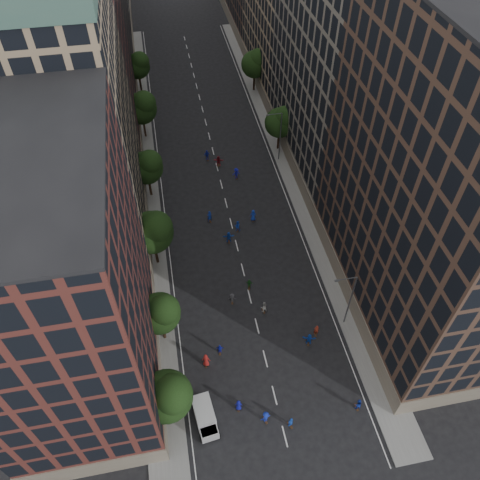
{
  "coord_description": "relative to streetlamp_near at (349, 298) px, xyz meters",
  "views": [
    {
      "loc": [
        -7.89,
        -16.53,
        49.21
      ],
      "look_at": [
        0.3,
        26.15,
        2.0
      ],
      "focal_mm": 35.0,
      "sensor_mm": 36.0,
      "label": 1
    }
  ],
  "objects": [
    {
      "name": "skater_15",
      "position": [
        -7.73,
        29.55,
        -4.21
      ],
      "size": [
        1.32,
        0.87,
        1.92
      ],
      "primitive_type": "imported",
      "rotation": [
        0.0,
        0.0,
        3.27
      ],
      "color": "#1618B4",
      "rests_on": "ground"
    },
    {
      "name": "skater_16",
      "position": [
        -11.66,
        35.21,
        -4.22
      ],
      "size": [
        1.16,
        0.61,
        1.89
      ],
      "primitive_type": "imported",
      "rotation": [
        0.0,
        0.0,
        3.28
      ],
      "color": "#1523AF",
      "rests_on": "ground"
    },
    {
      "name": "skater_1",
      "position": [
        -9.56,
        -11.0,
        -4.33
      ],
      "size": [
        0.71,
        0.6,
        1.67
      ],
      "primitive_type": "imported",
      "rotation": [
        0.0,
        0.0,
        3.52
      ],
      "color": "#13389D",
      "rests_on": "ground"
    },
    {
      "name": "tree_left_2",
      "position": [
        -21.36,
        13.83,
        1.19
      ],
      "size": [
        5.6,
        5.6,
        9.45
      ],
      "color": "black",
      "rests_on": "ground"
    },
    {
      "name": "tree_left_4",
      "position": [
        -21.37,
        43.84,
        0.93
      ],
      "size": [
        5.4,
        5.4,
        9.08
      ],
      "color": "black",
      "rests_on": "ground"
    },
    {
      "name": "skater_13",
      "position": [
        -13.41,
        20.54,
        -4.19
      ],
      "size": [
        0.82,
        0.67,
        1.95
      ],
      "primitive_type": "imported",
      "rotation": [
        0.0,
        0.0,
        3.47
      ],
      "color": "#132E9E",
      "rests_on": "ground"
    },
    {
      "name": "ground",
      "position": [
        -10.37,
        28.0,
        -5.17
      ],
      "size": [
        240.0,
        240.0,
        0.0
      ],
      "primitive_type": "plane",
      "color": "black",
      "rests_on": "ground"
    },
    {
      "name": "skater_10",
      "position": [
        -10.14,
        7.4,
        -4.38
      ],
      "size": [
        1.0,
        0.63,
        1.58
      ],
      "primitive_type": "imported",
      "rotation": [
        0.0,
        0.0,
        2.86
      ],
      "color": "#1C5F1E",
      "rests_on": "ground"
    },
    {
      "name": "skater_0",
      "position": [
        -14.51,
        -8.2,
        -4.35
      ],
      "size": [
        0.89,
        0.67,
        1.64
      ],
      "primitive_type": "imported",
      "rotation": [
        0.0,
        0.0,
        2.95
      ],
      "color": "#111490",
      "rests_on": "ground"
    },
    {
      "name": "sidewalk_left",
      "position": [
        -22.37,
        35.5,
        -5.09
      ],
      "size": [
        4.0,
        105.0,
        0.15
      ],
      "primitive_type": "cube",
      "color": "slate",
      "rests_on": "ground"
    },
    {
      "name": "skater_11",
      "position": [
        -11.34,
        15.96,
        -4.27
      ],
      "size": [
        1.68,
        0.6,
        1.79
      ],
      "primitive_type": "imported",
      "rotation": [
        0.0,
        0.0,
        3.1
      ],
      "color": "#1540AF",
      "rests_on": "ground"
    },
    {
      "name": "skater_12",
      "position": [
        -7.05,
        19.56,
        -4.21
      ],
      "size": [
        1.02,
        0.75,
        1.91
      ],
      "primitive_type": "imported",
      "rotation": [
        0.0,
        0.0,
        2.98
      ],
      "color": "#1430A6",
      "rests_on": "ground"
    },
    {
      "name": "cargo_van",
      "position": [
        -18.18,
        -8.9,
        -3.95
      ],
      "size": [
        2.54,
        4.55,
        2.32
      ],
      "rotation": [
        0.0,
        0.0,
        0.12
      ],
      "color": "#B9B8BB",
      "rests_on": "ground"
    },
    {
      "name": "bldg_left_a",
      "position": [
        -29.37,
        -1.0,
        9.83
      ],
      "size": [
        14.0,
        22.0,
        30.0
      ],
      "primitive_type": "cube",
      "color": "#53251F",
      "rests_on": "ground"
    },
    {
      "name": "tree_right_a",
      "position": [
        1.02,
        35.85,
        0.46
      ],
      "size": [
        5.0,
        5.0,
        8.39
      ],
      "color": "black",
      "rests_on": "ground"
    },
    {
      "name": "skater_6",
      "position": [
        -17.18,
        -2.42,
        -4.2
      ],
      "size": [
        1.06,
        0.82,
        1.94
      ],
      "primitive_type": "imported",
      "rotation": [
        0.0,
        0.0,
        2.91
      ],
      "color": "maroon",
      "rests_on": "ground"
    },
    {
      "name": "skater_8",
      "position": [
        -9.12,
        3.47,
        -4.29
      ],
      "size": [
        0.94,
        0.77,
        1.76
      ],
      "primitive_type": "imported",
      "rotation": [
        0.0,
        0.0,
        3.27
      ],
      "color": "#B4B3AF",
      "rests_on": "ground"
    },
    {
      "name": "sidewalk_right",
      "position": [
        1.63,
        35.5,
        -5.09
      ],
      "size": [
        4.0,
        105.0,
        0.15
      ],
      "primitive_type": "cube",
      "color": "slate",
      "rests_on": "ground"
    },
    {
      "name": "bldg_right_b",
      "position": [
        8.63,
        32.0,
        11.33
      ],
      "size": [
        14.0,
        28.0,
        33.0
      ],
      "primitive_type": "cube",
      "color": "#696257",
      "rests_on": "ground"
    },
    {
      "name": "skater_2",
      "position": [
        -2.03,
        -10.49,
        -4.34
      ],
      "size": [
        0.83,
        0.66,
        1.66
      ],
      "primitive_type": "imported",
      "rotation": [
        0.0,
        0.0,
        3.19
      ],
      "color": "#142DA4",
      "rests_on": "ground"
    },
    {
      "name": "bldg_right_a",
      "position": [
        8.63,
        3.0,
        12.83
      ],
      "size": [
        14.0,
        30.0,
        36.0
      ],
      "primitive_type": "cube",
      "color": "#483227",
      "rests_on": "ground"
    },
    {
      "name": "skater_4",
      "position": [
        -15.38,
        -1.19,
        -4.41
      ],
      "size": [
        0.94,
        0.55,
        1.51
      ],
      "primitive_type": "imported",
      "rotation": [
        0.0,
        0.0,
        2.93
      ],
      "color": "#161EB4",
      "rests_on": "ground"
    },
    {
      "name": "streetlamp_far",
      "position": [
        0.0,
        33.0,
        0.0
      ],
      "size": [
        2.64,
        0.22,
        9.06
      ],
      "color": "#595B60",
      "rests_on": "ground"
    },
    {
      "name": "tree_left_1",
      "position": [
        -21.39,
        1.86,
        0.38
      ],
      "size": [
        4.8,
        4.8,
        8.21
      ],
      "color": "black",
      "rests_on": "ground"
    },
    {
      "name": "tree_right_b",
      "position": [
        1.02,
        55.85,
        0.79
      ],
      "size": [
        5.2,
        5.2,
        8.83
      ],
      "color": "black",
      "rests_on": "ground"
    },
    {
      "name": "skater_14",
      "position": [
        -9.74,
        17.89,
        -4.28
      ],
      "size": [
        1.02,
        0.88,
        1.79
      ],
      "primitive_type": "imported",
      "rotation": [
        0.0,
        0.0,
        2.87
      ],
      "color": "#173EBB",
      "rests_on": "ground"
    },
    {
      "name": "skater_7",
      "position": [
        -3.66,
        -0.89,
        -4.34
      ],
      "size": [
        0.69,
        0.54,
        1.66
      ],
      "primitive_type": "imported",
      "rotation": [
        0.0,
        0.0,
        2.88
      ],
      "color": "#A02D1A",
      "rests_on": "ground"
    },
    {
      "name": "skater_5",
      "position": [
        -4.89,
        -1.97,
        -4.29
      ],
      "size": [
        1.7,
        0.98,
        1.75
      ],
      "primitive_type": "imported",
      "rotation": [
        0.0,
        0.0,
        2.84
      ],
      "color": "#1646B8",
      "rests_on": "ground"
    },
    {
      "name": "skater_17",
      "position": [
        -10.04,
        33.29,
        -4.23
      ],
      "size": [
        1.82,
        1.01,
        1.87
      ],
      "primitive_type": "imported",
      "rotation": [
        0.0,
        0.0,
        2.86
      ],
      "color": "maroon",
      "rests_on": "ground"
    },
    {
      "name": "skater_9",
      "position": [
        -12.72,
        5.6,
        -4.41
      ],
      "size": [
        1.06,
        0.72,
        1.52
      ],
      "primitive_type": "imported",
      "rotation": [
        0.0,
        0.0,
        2.97
      ],
      "color": "#414146",
      "rests_on": "ground"
    },
    {
      "name": "tree_left_0",
      "position": [
        -21.38,
        -8.15,
        0.79
      ],
      "size": [
        5.2,
        5.2,
        8.83
      ],
      "color": "black",
      "rests_on": "ground"
    },
    {
      "name": "bldg_left_c",
      "position": [
        -29.37,
        46.0,
        8.83
      ],
      "size": [
        14.0,
        20.0,
        28.0
      ],
      "primitive_type": "cube",
      "color": "#53251F",
      "rests_on": "ground"
    },
    {
      "name": "streetlamp_near",
      "position": [
        0.0,
        0.0,
        0.0
      ],
      "size": [
        2.64,
        0.22,
        9.06
      ],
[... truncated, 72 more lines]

